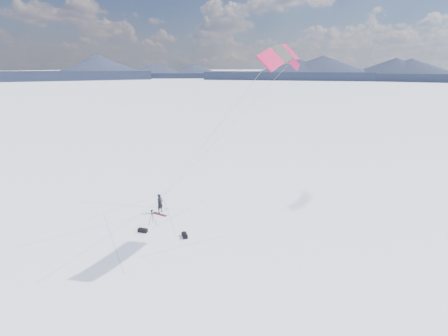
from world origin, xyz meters
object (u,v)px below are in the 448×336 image
Objects in this scene: snowboard at (160,214)px; gear_bag_a at (143,230)px; tripod at (152,215)px; snowkiter at (161,212)px; gear_bag_b at (185,235)px.

snowboard is 3.28m from gear_bag_a.
snowboard is at bearing 102.12° from tripod.
snowkiter is 5.22m from gear_bag_b.
gear_bag_a is (0.25, -1.33, -0.73)m from tripod.
snowboard is 1.81× the size of gear_bag_a.
tripod is at bearing -67.03° from snowboard.
gear_bag_a is at bearing -157.04° from snowkiter.
tripod reaches higher than gear_bag_a.
tripod is 1.65× the size of gear_bag_b.
snowkiter reaches higher than gear_bag_b.
gear_bag_a is at bearing -74.03° from snowboard.
gear_bag_b is at bearing -114.18° from snowkiter.
gear_bag_a is 1.00× the size of gear_bag_b.
snowboard is at bearing -143.20° from snowkiter.
snowboard is 1.10× the size of tripod.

